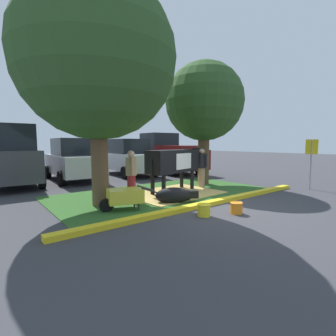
# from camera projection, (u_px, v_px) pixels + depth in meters

# --- Properties ---
(ground_plane) EXTENTS (80.00, 80.00, 0.00)m
(ground_plane) POSITION_uv_depth(u_px,v_px,m) (216.00, 207.00, 7.04)
(ground_plane) COLOR #38383D
(grass_island) EXTENTS (7.70, 4.07, 0.02)m
(grass_island) POSITION_uv_depth(u_px,v_px,m) (165.00, 193.00, 8.94)
(grass_island) COLOR #2D5B23
(grass_island) RESTS_ON ground
(curb_yellow) EXTENTS (8.90, 0.24, 0.12)m
(curb_yellow) POSITION_uv_depth(u_px,v_px,m) (210.00, 203.00, 7.22)
(curb_yellow) COLOR yellow
(curb_yellow) RESTS_ON ground
(hay_bedding) EXTENTS (3.34, 2.59, 0.04)m
(hay_bedding) POSITION_uv_depth(u_px,v_px,m) (173.00, 193.00, 8.80)
(hay_bedding) COLOR tan
(hay_bedding) RESTS_ON ground
(shade_tree_left) EXTENTS (4.36, 4.36, 6.24)m
(shade_tree_left) POSITION_uv_depth(u_px,v_px,m) (97.00, 60.00, 6.79)
(shade_tree_left) COLOR brown
(shade_tree_left) RESTS_ON ground
(shade_tree_right) EXTENTS (3.33, 3.33, 5.22)m
(shade_tree_right) POSITION_uv_depth(u_px,v_px,m) (204.00, 102.00, 10.55)
(shade_tree_right) COLOR brown
(shade_tree_right) RESTS_ON ground
(cow_holstein) EXTENTS (3.08, 1.22, 1.59)m
(cow_holstein) POSITION_uv_depth(u_px,v_px,m) (175.00, 161.00, 9.04)
(cow_holstein) COLOR black
(cow_holstein) RESTS_ON ground
(calf_lying) EXTENTS (1.28, 0.98, 0.48)m
(calf_lying) POSITION_uv_depth(u_px,v_px,m) (175.00, 195.00, 7.42)
(calf_lying) COLOR black
(calf_lying) RESTS_ON ground
(person_handler) EXTENTS (0.34, 0.50, 1.57)m
(person_handler) POSITION_uv_depth(u_px,v_px,m) (131.00, 174.00, 7.68)
(person_handler) COLOR maroon
(person_handler) RESTS_ON ground
(person_visitor_near) EXTENTS (0.34, 0.53, 1.58)m
(person_visitor_near) POSITION_uv_depth(u_px,v_px,m) (202.00, 167.00, 9.94)
(person_visitor_near) COLOR #9E7F5B
(person_visitor_near) RESTS_ON ground
(wheelbarrow) EXTENTS (1.61, 0.89, 0.63)m
(wheelbarrow) POSITION_uv_depth(u_px,v_px,m) (124.00, 196.00, 6.61)
(wheelbarrow) COLOR gold
(wheelbarrow) RESTS_ON ground
(parking_sign) EXTENTS (0.06, 0.44, 1.93)m
(parking_sign) POSITION_uv_depth(u_px,v_px,m) (311.00, 154.00, 9.57)
(parking_sign) COLOR #99999E
(parking_sign) RESTS_ON ground
(bucket_yellow) EXTENTS (0.34, 0.34, 0.30)m
(bucket_yellow) POSITION_uv_depth(u_px,v_px,m) (204.00, 210.00, 6.12)
(bucket_yellow) COLOR yellow
(bucket_yellow) RESTS_ON ground
(bucket_orange) EXTENTS (0.33, 0.33, 0.29)m
(bucket_orange) POSITION_uv_depth(u_px,v_px,m) (236.00, 208.00, 6.34)
(bucket_orange) COLOR orange
(bucket_orange) RESTS_ON ground
(suv_dark_grey) EXTENTS (2.27, 4.68, 2.52)m
(suv_dark_grey) POSITION_uv_depth(u_px,v_px,m) (9.00, 156.00, 10.34)
(suv_dark_grey) COLOR #3D3D42
(suv_dark_grey) RESTS_ON ground
(sedan_silver) EXTENTS (2.17, 4.47, 2.02)m
(sedan_silver) POSITION_uv_depth(u_px,v_px,m) (73.00, 160.00, 12.03)
(sedan_silver) COLOR silver
(sedan_silver) RESTS_ON ground
(hatchback_white) EXTENTS (2.17, 4.47, 2.02)m
(hatchback_white) POSITION_uv_depth(u_px,v_px,m) (128.00, 158.00, 13.99)
(hatchback_white) COLOR silver
(hatchback_white) RESTS_ON ground
(pickup_truck_maroon) EXTENTS (2.39, 5.48, 2.42)m
(pickup_truck_maroon) POSITION_uv_depth(u_px,v_px,m) (167.00, 154.00, 15.37)
(pickup_truck_maroon) COLOR maroon
(pickup_truck_maroon) RESTS_ON ground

